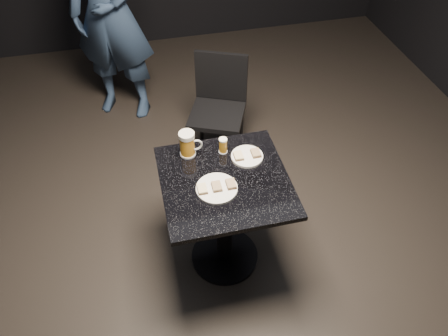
{
  "coord_description": "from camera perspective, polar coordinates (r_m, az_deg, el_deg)",
  "views": [
    {
      "loc": [
        -0.38,
        -1.6,
        2.48
      ],
      "look_at": [
        0.0,
        0.02,
        0.82
      ],
      "focal_mm": 35.0,
      "sensor_mm": 36.0,
      "label": 1
    }
  ],
  "objects": [
    {
      "name": "canapes_on_plate_small",
      "position": [
        2.5,
        3.04,
        1.79
      ],
      "size": [
        0.15,
        0.07,
        0.02
      ],
      "color": "#4C3521",
      "rests_on": "plate_small"
    },
    {
      "name": "table",
      "position": [
        2.57,
        0.1,
        -5.23
      ],
      "size": [
        0.7,
        0.7,
        0.75
      ],
      "color": "black",
      "rests_on": "floor"
    },
    {
      "name": "canapes_on_plate_large",
      "position": [
        2.32,
        -0.96,
        -2.41
      ],
      "size": [
        0.21,
        0.07,
        0.02
      ],
      "color": "#4C3521",
      "rests_on": "plate_large"
    },
    {
      "name": "plate_large",
      "position": [
        2.33,
        -0.95,
        -2.69
      ],
      "size": [
        0.22,
        0.22,
        0.01
      ],
      "primitive_type": "cylinder",
      "color": "white",
      "rests_on": "table"
    },
    {
      "name": "floor",
      "position": [
        2.98,
        0.09,
        -11.49
      ],
      "size": [
        6.0,
        6.0,
        0.0
      ],
      "primitive_type": "plane",
      "color": "black",
      "rests_on": "ground"
    },
    {
      "name": "chair",
      "position": [
        3.32,
        -0.71,
        8.35
      ],
      "size": [
        0.51,
        0.51,
        0.87
      ],
      "color": "black",
      "rests_on": "floor"
    },
    {
      "name": "beer_tumbler",
      "position": [
        2.51,
        -0.13,
        2.97
      ],
      "size": [
        0.05,
        0.05,
        0.1
      ],
      "color": "silver",
      "rests_on": "table"
    },
    {
      "name": "patron",
      "position": [
        3.74,
        -14.65,
        19.06
      ],
      "size": [
        0.8,
        0.68,
        1.86
      ],
      "primitive_type": "imported",
      "rotation": [
        0.0,
        0.0,
        -0.41
      ],
      "color": "navy",
      "rests_on": "floor"
    },
    {
      "name": "beer_mug",
      "position": [
        2.49,
        -4.76,
        3.16
      ],
      "size": [
        0.13,
        0.09,
        0.16
      ],
      "color": "silver",
      "rests_on": "table"
    },
    {
      "name": "plate_small",
      "position": [
        2.51,
        3.03,
        1.52
      ],
      "size": [
        0.18,
        0.18,
        0.01
      ],
      "primitive_type": "cylinder",
      "color": "white",
      "rests_on": "table"
    }
  ]
}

